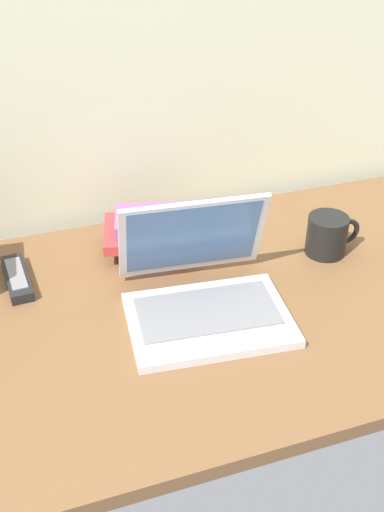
# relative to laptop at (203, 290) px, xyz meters

# --- Properties ---
(desk) EXTENTS (1.60, 0.76, 0.03)m
(desk) POSITION_rel_laptop_xyz_m (-0.03, 0.01, -0.06)
(desk) COLOR brown
(desk) RESTS_ON ground
(laptop) EXTENTS (0.33, 0.32, 0.21)m
(laptop) POSITION_rel_laptop_xyz_m (0.00, 0.00, 0.00)
(laptop) COLOR silver
(laptop) RESTS_ON desk
(coffee_mug) EXTENTS (0.13, 0.09, 0.09)m
(coffee_mug) POSITION_rel_laptop_xyz_m (0.33, 0.10, 0.00)
(coffee_mug) COLOR black
(coffee_mug) RESTS_ON desk
(remote_control_near) EXTENTS (0.05, 0.16, 0.02)m
(remote_control_near) POSITION_rel_laptop_xyz_m (-0.34, 0.21, -0.03)
(remote_control_near) COLOR black
(remote_control_near) RESTS_ON desk
(book_stack) EXTENTS (0.24, 0.20, 0.09)m
(book_stack) POSITION_rel_laptop_xyz_m (-0.04, 0.24, -0.00)
(book_stack) COLOR #334C99
(book_stack) RESTS_ON desk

